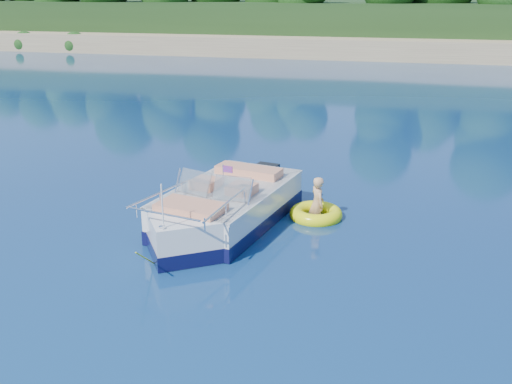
% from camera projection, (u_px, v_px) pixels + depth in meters
% --- Properties ---
extents(ground, '(160.00, 160.00, 0.00)m').
position_uv_depth(ground, '(150.00, 250.00, 11.47)').
color(ground, '#0A1A46').
rests_on(ground, ground).
extents(shoreline, '(170.00, 59.00, 6.00)m').
position_uv_depth(shoreline, '(367.00, 25.00, 69.42)').
color(shoreline, '#8B7251').
rests_on(shoreline, ground).
extents(motorboat, '(2.73, 5.64, 1.89)m').
position_uv_depth(motorboat, '(221.00, 212.00, 12.45)').
color(motorboat, silver).
rests_on(motorboat, ground).
extents(tow_tube, '(1.37, 1.37, 0.32)m').
position_uv_depth(tow_tube, '(316.00, 214.00, 13.12)').
color(tow_tube, '#F9FA0E').
rests_on(tow_tube, ground).
extents(boy, '(0.66, 0.78, 1.41)m').
position_uv_depth(boy, '(316.00, 217.00, 13.18)').
color(boy, tan).
rests_on(boy, ground).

